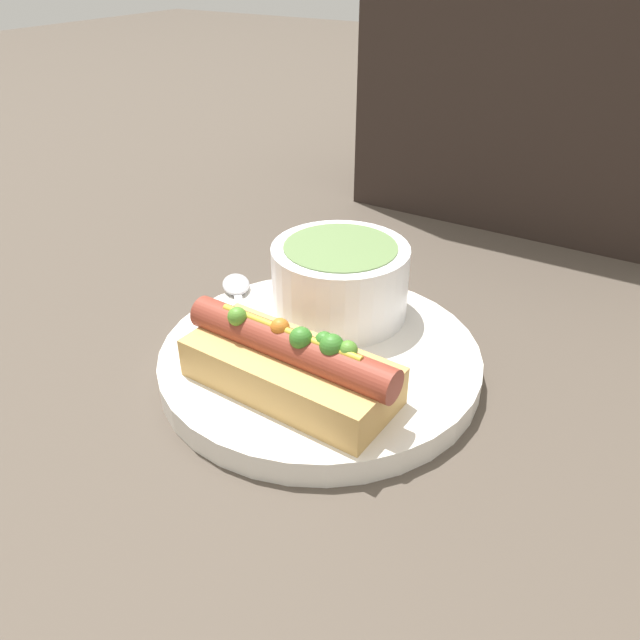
{
  "coord_description": "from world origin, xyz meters",
  "views": [
    {
      "loc": [
        0.2,
        -0.33,
        0.28
      ],
      "look_at": [
        0.0,
        0.0,
        0.05
      ],
      "focal_mm": 35.0,
      "sensor_mm": 36.0,
      "label": 1
    }
  ],
  "objects_px": {
    "soup_bowl": "(340,277)",
    "spoon": "(238,296)",
    "hot_dog": "(291,364)",
    "seated_diner": "(564,4)"
  },
  "relations": [
    {
      "from": "hot_dog",
      "to": "spoon",
      "type": "bearing_deg",
      "value": 146.89
    },
    {
      "from": "spoon",
      "to": "hot_dog",
      "type": "bearing_deg",
      "value": -168.96
    },
    {
      "from": "hot_dog",
      "to": "seated_diner",
      "type": "bearing_deg",
      "value": 88.84
    },
    {
      "from": "hot_dog",
      "to": "seated_diner",
      "type": "relative_size",
      "value": 0.3
    },
    {
      "from": "spoon",
      "to": "soup_bowl",
      "type": "bearing_deg",
      "value": -114.44
    },
    {
      "from": "spoon",
      "to": "seated_diner",
      "type": "bearing_deg",
      "value": -62.9
    },
    {
      "from": "soup_bowl",
      "to": "spoon",
      "type": "relative_size",
      "value": 0.92
    },
    {
      "from": "soup_bowl",
      "to": "seated_diner",
      "type": "relative_size",
      "value": 0.21
    },
    {
      "from": "hot_dog",
      "to": "seated_diner",
      "type": "xyz_separation_m",
      "value": [
        0.03,
        0.46,
        0.18
      ]
    },
    {
      "from": "soup_bowl",
      "to": "seated_diner",
      "type": "xyz_separation_m",
      "value": [
        0.06,
        0.36,
        0.17
      ]
    }
  ]
}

